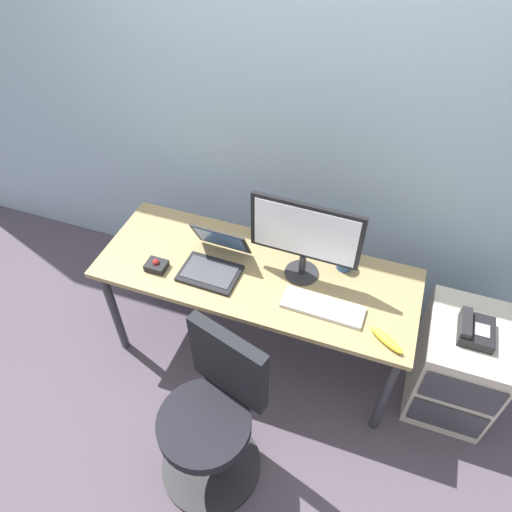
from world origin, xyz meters
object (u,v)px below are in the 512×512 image
at_px(monitor_main, 305,235).
at_px(trackball_mouse, 156,265).
at_px(coffee_mug, 345,262).
at_px(keyboard, 323,307).
at_px(file_cabinet, 456,365).
at_px(laptop, 214,261).
at_px(banana, 386,340).
at_px(office_chair, 213,419).
at_px(desk_phone, 475,330).

distance_m(monitor_main, trackball_mouse, 0.82).
bearing_deg(coffee_mug, keyboard, -97.46).
xyz_separation_m(file_cabinet, keyboard, (-0.75, -0.20, 0.43)).
bearing_deg(laptop, banana, -10.62).
height_order(office_chair, banana, office_chair).
relative_size(monitor_main, laptop, 1.70).
xyz_separation_m(laptop, trackball_mouse, (-0.29, -0.11, -0.03)).
height_order(laptop, coffee_mug, laptop).
relative_size(desk_phone, laptop, 0.60).
distance_m(laptop, trackball_mouse, 0.31).
distance_m(laptop, coffee_mug, 0.70).
distance_m(keyboard, laptop, 0.63).
height_order(office_chair, trackball_mouse, office_chair).
relative_size(desk_phone, trackball_mouse, 1.82).
bearing_deg(desk_phone, banana, -146.19).
bearing_deg(monitor_main, desk_phone, -0.74).
distance_m(file_cabinet, laptop, 1.45).
height_order(desk_phone, coffee_mug, coffee_mug).
xyz_separation_m(keyboard, banana, (0.33, -0.10, 0.01)).
bearing_deg(desk_phone, laptop, -175.85).
distance_m(file_cabinet, desk_phone, 0.35).
bearing_deg(laptop, keyboard, -7.38).
distance_m(file_cabinet, monitor_main, 1.15).
distance_m(office_chair, laptop, 0.80).
height_order(trackball_mouse, banana, trackball_mouse).
bearing_deg(monitor_main, file_cabinet, 0.30).
distance_m(office_chair, monitor_main, 0.99).
height_order(keyboard, trackball_mouse, trackball_mouse).
bearing_deg(desk_phone, trackball_mouse, -172.70).
distance_m(monitor_main, banana, 0.63).
relative_size(monitor_main, banana, 2.98).
relative_size(keyboard, banana, 2.17).
relative_size(office_chair, coffee_mug, 10.30).
xyz_separation_m(laptop, banana, (0.95, -0.18, -0.03)).
bearing_deg(keyboard, office_chair, -120.83).
xyz_separation_m(keyboard, trackball_mouse, (-0.91, -0.03, 0.01)).
height_order(monitor_main, coffee_mug, monitor_main).
height_order(monitor_main, keyboard, monitor_main).
height_order(desk_phone, office_chair, office_chair).
xyz_separation_m(monitor_main, coffee_mug, (0.20, 0.12, -0.23)).
xyz_separation_m(trackball_mouse, coffee_mug, (0.95, 0.34, 0.02)).
bearing_deg(coffee_mug, office_chair, -113.63).
bearing_deg(monitor_main, banana, -30.35).
height_order(file_cabinet, trackball_mouse, trackball_mouse).
distance_m(desk_phone, office_chair, 1.36).
distance_m(office_chair, banana, 0.90).
xyz_separation_m(coffee_mug, banana, (0.29, -0.41, -0.03)).
xyz_separation_m(office_chair, coffee_mug, (0.40, 0.91, 0.33)).
bearing_deg(trackball_mouse, office_chair, -45.71).
xyz_separation_m(keyboard, laptop, (-0.62, 0.08, 0.04)).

